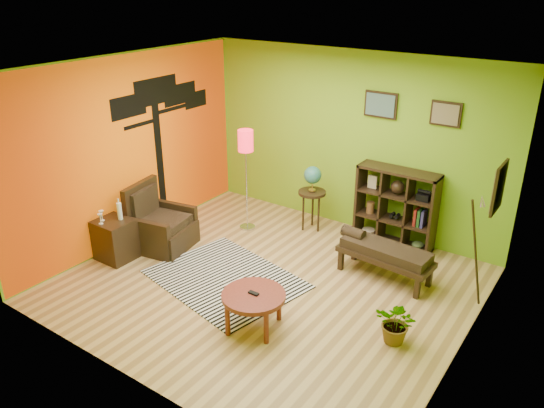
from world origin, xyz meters
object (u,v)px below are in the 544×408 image
Objects in this scene: globe_table at (312,182)px; cube_shelf at (396,208)px; bench at (383,252)px; side_cabinet at (115,239)px; coffee_table at (254,299)px; floor_lamp at (246,150)px; armchair at (160,228)px; potted_plant at (397,327)px.

cube_shelf is at bearing 11.84° from globe_table.
globe_table is 1.75m from bench.
side_cabinet is 0.86× the size of globe_table.
globe_table is at bearing -168.16° from cube_shelf.
side_cabinet is 3.08m from globe_table.
coffee_table is 0.45× the size of floor_lamp.
coffee_table is 0.56× the size of bench.
armchair is 3.84m from potted_plant.
armchair is 0.91× the size of globe_table.
potted_plant is (0.72, -1.21, -0.18)m from bench.
armchair is 0.81× the size of cube_shelf.
bench is at bearing 18.95° from armchair.
potted_plant is at bearing -23.59° from floor_lamp.
floor_lamp is at bearing 156.41° from potted_plant.
bench is (0.24, -0.99, -0.22)m from cube_shelf.
floor_lamp is 1.15m from globe_table.
bench is 2.61× the size of potted_plant.
potted_plant is at bearing -2.03° from armchair.
cube_shelf is (2.87, 2.06, 0.31)m from armchair.
potted_plant is at bearing 24.94° from coffee_table.
cube_shelf is (0.51, 2.88, 0.21)m from coffee_table.
coffee_table is 2.50m from armchair.
cube_shelf reaches higher than coffee_table.
side_cabinet is 4.11m from potted_plant.
bench is at bearing -76.17° from cube_shelf.
globe_table is at bearing 139.54° from potted_plant.
floor_lamp is (-1.65, 2.05, 0.93)m from coffee_table.
floor_lamp is 2.43m from cube_shelf.
coffee_table is 1.63m from potted_plant.
globe_table reaches higher than side_cabinet.
armchair is 0.73× the size of bench.
globe_table is 3.03m from potted_plant.
globe_table is 2.10× the size of potted_plant.
bench is (3.36, 1.71, 0.08)m from side_cabinet.
side_cabinet is 0.76× the size of cube_shelf.
coffee_table is 0.69× the size of globe_table.
potted_plant is (2.26, -1.93, -0.61)m from globe_table.
coffee_table is at bearing -51.05° from floor_lamp.
coffee_table is 2.79m from floor_lamp.
globe_table is 0.89× the size of cube_shelf.
globe_table is (0.87, 0.56, -0.52)m from floor_lamp.
side_cabinet is at bearing -110.60° from armchair.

